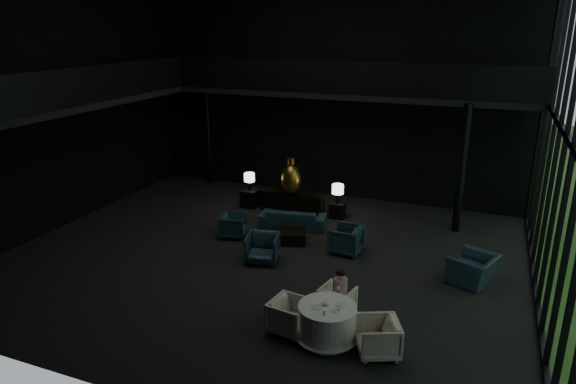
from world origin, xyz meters
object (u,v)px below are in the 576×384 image
at_px(bronze_urn, 291,179).
at_px(dining_table, 327,324).
at_px(lounge_armchair_east, 346,237).
at_px(table_lamp_right, 338,190).
at_px(window_armchair, 474,264).
at_px(child, 341,283).
at_px(side_table_right, 337,210).
at_px(lounge_armchair_south, 262,245).
at_px(console, 293,202).
at_px(dining_chair_east, 378,335).
at_px(sofa, 293,215).
at_px(lounge_armchair_west, 233,225).
at_px(dining_chair_north, 337,300).
at_px(side_table_left, 250,198).
at_px(dining_chair_west, 290,314).
at_px(coffee_table, 292,236).
at_px(table_lamp_left, 249,178).

bearing_deg(bronze_urn, dining_table, -62.89).
relative_size(lounge_armchair_east, dining_table, 0.69).
distance_m(table_lamp_right, window_armchair, 5.43).
height_order(table_lamp_right, child, table_lamp_right).
xyz_separation_m(side_table_right, lounge_armchair_south, (-0.95, -3.98, 0.22)).
distance_m(console, window_armchair, 6.79).
relative_size(side_table_right, dining_chair_east, 0.62).
relative_size(sofa, lounge_armchair_south, 2.12).
distance_m(side_table_right, lounge_armchair_west, 3.70).
bearing_deg(child, lounge_armchair_east, -76.63).
xyz_separation_m(side_table_right, lounge_armchair_east, (1.00, -2.56, 0.21)).
relative_size(lounge_armchair_east, dining_chair_east, 1.12).
xyz_separation_m(sofa, window_armchair, (5.53, -1.78, 0.11)).
relative_size(dining_chair_north, dining_chair_east, 0.78).
bearing_deg(dining_chair_north, dining_chair_east, 147.23).
distance_m(side_table_left, dining_chair_west, 7.93).
xyz_separation_m(console, dining_chair_east, (4.46, -6.89, 0.07)).
xyz_separation_m(sofa, lounge_armchair_east, (2.08, -1.22, 0.07)).
bearing_deg(child, dining_table, 90.71).
distance_m(dining_table, child, 1.09).
distance_m(console, bronze_urn, 0.90).
distance_m(lounge_armchair_south, dining_chair_north, 3.19).
bearing_deg(console, coffee_table, -69.24).
distance_m(window_armchair, dining_chair_east, 4.11).
relative_size(window_armchair, dining_chair_east, 1.39).
height_order(table_lamp_right, lounge_armchair_west, table_lamp_right).
xyz_separation_m(side_table_left, sofa, (2.11, -1.26, 0.10)).
relative_size(side_table_right, dining_table, 0.38).
xyz_separation_m(bronze_urn, lounge_armchair_west, (-0.89, -2.55, -0.85)).
relative_size(console, child, 3.42).
xyz_separation_m(lounge_armchair_west, dining_chair_east, (5.36, -4.18, 0.03)).
relative_size(bronze_urn, coffee_table, 1.56).
distance_m(bronze_urn, lounge_armchair_west, 2.83).
relative_size(side_table_left, dining_chair_west, 0.75).
bearing_deg(console, lounge_armchair_west, -108.25).
distance_m(console, lounge_armchair_west, 2.85).
height_order(coffee_table, dining_table, dining_table).
relative_size(lounge_armchair_east, dining_chair_west, 1.16).
xyz_separation_m(bronze_urn, table_lamp_right, (1.60, 0.15, -0.25)).
xyz_separation_m(table_lamp_left, side_table_right, (3.20, 0.10, -0.80)).
relative_size(table_lamp_right, lounge_armchair_east, 0.68).
xyz_separation_m(lounge_armchair_east, dining_chair_west, (-0.03, -4.26, -0.07)).
bearing_deg(lounge_armchair_east, side_table_left, -116.94).
relative_size(dining_chair_east, child, 1.31).
xyz_separation_m(dining_table, dining_chair_east, (1.09, -0.13, 0.10)).
xyz_separation_m(table_lamp_left, dining_chair_north, (4.89, -5.66, -0.73)).
xyz_separation_m(lounge_armchair_west, dining_chair_north, (4.19, -3.03, -0.06)).
bearing_deg(console, dining_chair_north, -60.12).
height_order(window_armchair, child, child).
height_order(side_table_left, sofa, sofa).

